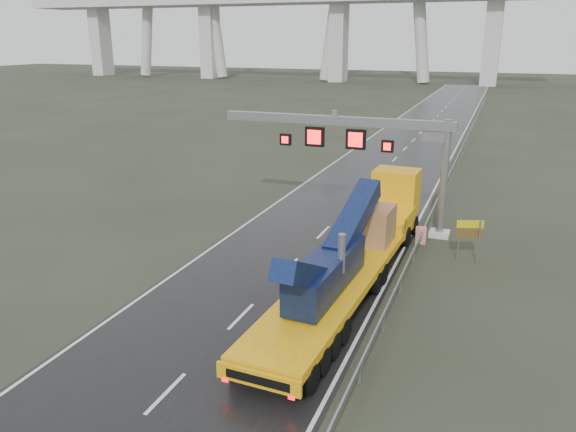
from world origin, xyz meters
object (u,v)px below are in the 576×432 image
at_px(sign_gantry, 367,141).
at_px(heavy_haul_truck, 362,239).
at_px(exit_sign_pair, 469,233).
at_px(striped_barrier, 421,235).

xyz_separation_m(sign_gantry, heavy_haul_truck, (1.63, -7.34, -3.75)).
xyz_separation_m(sign_gantry, exit_sign_pair, (6.71, -3.89, -3.89)).
bearing_deg(sign_gantry, striped_barrier, -24.47).
bearing_deg(heavy_haul_truck, exit_sign_pair, 36.83).
xyz_separation_m(exit_sign_pair, striped_barrier, (-2.81, 2.11, -1.21)).
bearing_deg(heavy_haul_truck, striped_barrier, 70.48).
height_order(sign_gantry, exit_sign_pair, sign_gantry).
bearing_deg(exit_sign_pair, heavy_haul_truck, -165.39).
bearing_deg(exit_sign_pair, striped_barrier, 123.47).
xyz_separation_m(sign_gantry, striped_barrier, (3.90, -1.77, -5.10)).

